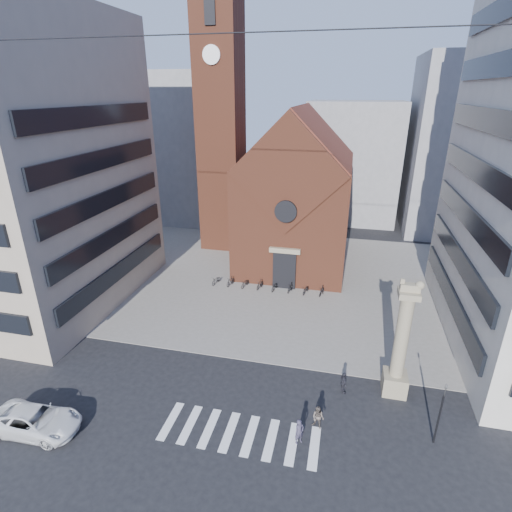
# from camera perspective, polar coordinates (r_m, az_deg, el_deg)

# --- Properties ---
(ground) EXTENTS (120.00, 120.00, 0.00)m
(ground) POSITION_cam_1_polar(r_m,az_deg,el_deg) (28.92, -1.80, -19.64)
(ground) COLOR black
(ground) RESTS_ON ground
(piazza) EXTENTS (46.00, 30.00, 0.05)m
(piazza) POSITION_cam_1_polar(r_m,az_deg,el_deg) (44.50, 4.44, -3.32)
(piazza) COLOR gray
(piazza) RESTS_ON ground
(zebra_crossing) EXTENTS (10.20, 3.20, 0.01)m
(zebra_crossing) POSITION_cam_1_polar(r_m,az_deg,el_deg) (26.74, -2.34, -24.02)
(zebra_crossing) COLOR white
(zebra_crossing) RESTS_ON ground
(church) EXTENTS (12.00, 16.65, 18.00)m
(church) POSITION_cam_1_polar(r_m,az_deg,el_deg) (47.43, 5.88, 8.52)
(church) COLOR brown
(church) RESTS_ON ground
(campanile) EXTENTS (5.50, 5.50, 31.20)m
(campanile) POSITION_cam_1_polar(r_m,az_deg,el_deg) (51.23, -5.04, 18.39)
(campanile) COLOR brown
(campanile) RESTS_ON ground
(building_left) EXTENTS (18.00, 20.00, 26.00)m
(building_left) POSITION_cam_1_polar(r_m,az_deg,el_deg) (43.14, -31.24, 10.84)
(building_left) COLOR gray
(building_left) RESTS_ON ground
(bg_block_left) EXTENTS (16.00, 14.00, 22.00)m
(bg_block_left) POSITION_cam_1_polar(r_m,az_deg,el_deg) (66.39, -10.14, 14.98)
(bg_block_left) COLOR gray
(bg_block_left) RESTS_ON ground
(bg_block_mid) EXTENTS (14.00, 12.00, 18.00)m
(bg_block_mid) POSITION_cam_1_polar(r_m,az_deg,el_deg) (66.47, 13.54, 12.98)
(bg_block_mid) COLOR gray
(bg_block_mid) RESTS_ON ground
(bg_block_right) EXTENTS (16.00, 14.00, 24.00)m
(bg_block_right) POSITION_cam_1_polar(r_m,az_deg,el_deg) (65.16, 28.33, 13.47)
(bg_block_right) COLOR gray
(bg_block_right) RESTS_ON ground
(lion_column) EXTENTS (1.63, 1.60, 8.68)m
(lion_column) POSITION_cam_1_polar(r_m,az_deg,el_deg) (28.86, 19.86, -12.56)
(lion_column) COLOR gray
(lion_column) RESTS_ON ground
(traffic_light) EXTENTS (0.13, 0.16, 4.30)m
(traffic_light) POSITION_cam_1_polar(r_m,az_deg,el_deg) (26.83, 24.82, -19.66)
(traffic_light) COLOR black
(traffic_light) RESTS_ON ground
(white_car) EXTENTS (5.62, 2.75, 1.54)m
(white_car) POSITION_cam_1_polar(r_m,az_deg,el_deg) (29.63, -29.02, -19.88)
(white_car) COLOR white
(white_car) RESTS_ON ground
(pedestrian_0) EXTENTS (0.72, 0.71, 1.67)m
(pedestrian_0) POSITION_cam_1_polar(r_m,az_deg,el_deg) (25.81, 6.20, -23.68)
(pedestrian_0) COLOR #363245
(pedestrian_0) RESTS_ON ground
(pedestrian_1) EXTENTS (0.92, 0.82, 1.57)m
(pedestrian_1) POSITION_cam_1_polar(r_m,az_deg,el_deg) (26.80, 8.86, -21.84)
(pedestrian_1) COLOR #594F47
(pedestrian_1) RESTS_ON ground
(pedestrian_2) EXTENTS (0.66, 1.03, 1.64)m
(pedestrian_2) POSITION_cam_1_polar(r_m,az_deg,el_deg) (29.42, 12.41, -17.29)
(pedestrian_2) COLOR #232229
(pedestrian_2) RESTS_ON ground
(scooter_0) EXTENTS (0.93, 1.71, 0.85)m
(scooter_0) POSITION_cam_1_polar(r_m,az_deg,el_deg) (43.35, -5.71, -3.45)
(scooter_0) COLOR black
(scooter_0) RESTS_ON piazza
(scooter_1) EXTENTS (0.80, 1.64, 0.95)m
(scooter_1) POSITION_cam_1_polar(r_m,az_deg,el_deg) (42.87, -3.66, -3.62)
(scooter_1) COLOR black
(scooter_1) RESTS_ON piazza
(scooter_2) EXTENTS (0.93, 1.71, 0.85)m
(scooter_2) POSITION_cam_1_polar(r_m,az_deg,el_deg) (42.49, -1.56, -3.90)
(scooter_2) COLOR black
(scooter_2) RESTS_ON piazza
(scooter_3) EXTENTS (0.80, 1.64, 0.95)m
(scooter_3) POSITION_cam_1_polar(r_m,az_deg,el_deg) (42.13, 0.57, -4.06)
(scooter_3) COLOR black
(scooter_3) RESTS_ON piazza
(scooter_4) EXTENTS (0.93, 1.71, 0.85)m
(scooter_4) POSITION_cam_1_polar(r_m,az_deg,el_deg) (41.87, 2.73, -4.34)
(scooter_4) COLOR black
(scooter_4) RESTS_ON piazza
(scooter_5) EXTENTS (0.80, 1.64, 0.95)m
(scooter_5) POSITION_cam_1_polar(r_m,az_deg,el_deg) (41.63, 4.93, -4.50)
(scooter_5) COLOR black
(scooter_5) RESTS_ON piazza
(scooter_6) EXTENTS (0.93, 1.71, 0.85)m
(scooter_6) POSITION_cam_1_polar(r_m,az_deg,el_deg) (41.49, 7.14, -4.77)
(scooter_6) COLOR black
(scooter_6) RESTS_ON piazza
(scooter_7) EXTENTS (0.80, 1.64, 0.95)m
(scooter_7) POSITION_cam_1_polar(r_m,az_deg,el_deg) (41.38, 9.37, -4.92)
(scooter_7) COLOR black
(scooter_7) RESTS_ON piazza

